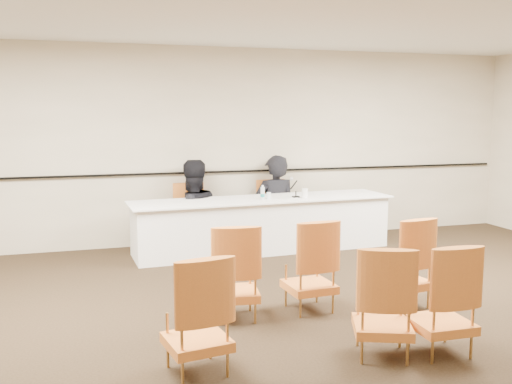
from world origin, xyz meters
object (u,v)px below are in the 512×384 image
(panelist_main, at_px, (275,215))
(drinking_glass, at_px, (269,196))
(panelist_main_chair, at_px, (275,211))
(aud_chair_back_mid, at_px, (383,300))
(aud_chair_front_right, at_px, (404,262))
(aud_chair_front_mid, at_px, (309,265))
(panel_table, at_px, (263,225))
(panelist_second, at_px, (192,221))
(aud_chair_back_right, at_px, (441,298))
(water_bottle, at_px, (263,192))
(aud_chair_back_left, at_px, (196,313))
(microphone, at_px, (296,188))
(panelist_second_chair, at_px, (192,216))
(coffee_cup, at_px, (305,193))
(aud_chair_front_left, at_px, (234,271))

(panelist_main, xyz_separation_m, drinking_glass, (-0.32, -0.67, 0.41))
(panelist_main_chair, height_order, aud_chair_back_mid, same)
(aud_chair_front_right, bearing_deg, aud_chair_front_mid, 160.73)
(panel_table, height_order, panelist_second, panelist_second)
(aud_chair_back_right, bearing_deg, panel_table, 96.24)
(water_bottle, xyz_separation_m, aud_chair_front_mid, (-0.29, -2.49, -0.40))
(drinking_glass, bearing_deg, aud_chair_back_left, -116.26)
(microphone, relative_size, aud_chair_back_left, 0.31)
(microphone, distance_m, aud_chair_back_mid, 3.82)
(panelist_second, xyz_separation_m, aud_chair_back_left, (-0.74, -4.17, 0.08))
(panelist_second_chair, relative_size, water_bottle, 4.61)
(panelist_main, relative_size, aud_chair_back_left, 1.99)
(panelist_main_chair, distance_m, panelist_second, 1.34)
(panelist_second_chair, xyz_separation_m, coffee_cup, (1.55, -0.66, 0.37))
(microphone, bearing_deg, aud_chair_back_left, -125.90)
(microphone, distance_m, coffee_cup, 0.16)
(drinking_glass, height_order, aud_chair_back_mid, aud_chair_back_mid)
(panelist_main_chair, height_order, aud_chair_back_left, same)
(panelist_second, height_order, aud_chair_front_left, panelist_second)
(aud_chair_front_mid, relative_size, aud_chair_back_mid, 1.00)
(panelist_main, bearing_deg, coffee_cup, 104.86)
(panelist_second, height_order, microphone, panelist_second)
(aud_chair_front_left, height_order, aud_chair_front_right, same)
(microphone, bearing_deg, coffee_cup, -42.42)
(panel_table, bearing_deg, aud_chair_back_mid, -95.33)
(panelist_main, relative_size, drinking_glass, 18.92)
(aud_chair_back_left, xyz_separation_m, aud_chair_back_mid, (1.52, -0.14, 0.00))
(panel_table, height_order, aud_chair_back_mid, aud_chair_back_mid)
(panelist_main_chair, bearing_deg, coffee_cup, -76.34)
(aud_chair_back_right, bearing_deg, aud_chair_front_right, 74.80)
(panelist_main, distance_m, coffee_cup, 0.87)
(aud_chair_front_left, distance_m, aud_chair_back_mid, 1.53)
(aud_chair_front_left, relative_size, aud_chair_front_right, 1.00)
(panelist_main, relative_size, aud_chair_front_right, 1.99)
(water_bottle, bearing_deg, coffee_cup, -4.76)
(aud_chair_front_left, bearing_deg, panelist_main, 73.11)
(panelist_main, distance_m, panelist_second, 1.34)
(panelist_main_chair, xyz_separation_m, aud_chair_front_right, (0.28, -3.34, 0.00))
(microphone, xyz_separation_m, drinking_glass, (-0.43, -0.03, -0.10))
(panel_table, relative_size, aud_chair_front_left, 4.05)
(panelist_second, distance_m, coffee_cup, 1.74)
(panelist_main, distance_m, aud_chair_back_right, 4.46)
(panelist_main, bearing_deg, aud_chair_front_mid, 75.78)
(drinking_glass, relative_size, aud_chair_back_left, 0.11)
(aud_chair_front_right, bearing_deg, panelist_main_chair, 85.40)
(panelist_main, distance_m, aud_chair_front_left, 3.51)
(water_bottle, height_order, aud_chair_front_mid, water_bottle)
(panelist_second_chair, bearing_deg, drinking_glass, -33.55)
(microphone, xyz_separation_m, aud_chair_front_left, (-1.61, -2.53, -0.44))
(panel_table, xyz_separation_m, panelist_second_chair, (-0.95, 0.52, 0.09))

